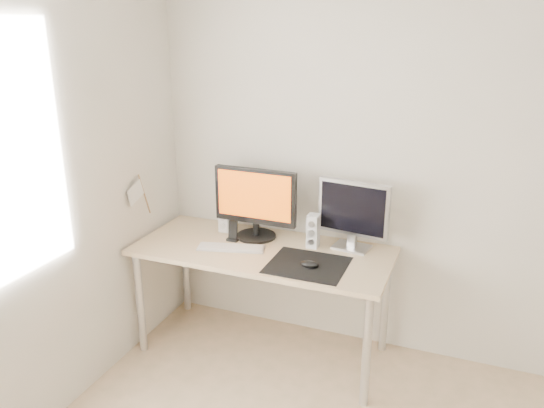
% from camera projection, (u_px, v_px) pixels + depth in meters
% --- Properties ---
extents(wall_back, '(3.50, 0.00, 3.50)m').
position_uv_depth(wall_back, '(430.00, 168.00, 3.14)').
color(wall_back, white).
rests_on(wall_back, ground).
extents(mousepad, '(0.45, 0.40, 0.00)m').
position_uv_depth(mousepad, '(308.00, 265.00, 3.08)').
color(mousepad, black).
rests_on(mousepad, desk).
extents(mouse, '(0.11, 0.06, 0.04)m').
position_uv_depth(mouse, '(309.00, 264.00, 3.04)').
color(mouse, black).
rests_on(mouse, mousepad).
extents(desk, '(1.60, 0.70, 0.73)m').
position_uv_depth(desk, '(262.00, 260.00, 3.33)').
color(desk, '#D1B587').
rests_on(desk, ground).
extents(main_monitor, '(0.55, 0.26, 0.47)m').
position_uv_depth(main_monitor, '(255.00, 201.00, 3.40)').
color(main_monitor, black).
rests_on(main_monitor, desk).
extents(second_monitor, '(0.45, 0.19, 0.43)m').
position_uv_depth(second_monitor, '(353.00, 212.00, 3.24)').
color(second_monitor, silver).
rests_on(second_monitor, desk).
extents(speaker_left, '(0.07, 0.08, 0.22)m').
position_uv_depth(speaker_left, '(225.00, 216.00, 3.56)').
color(speaker_left, silver).
rests_on(speaker_left, desk).
extents(speaker_right, '(0.07, 0.08, 0.22)m').
position_uv_depth(speaker_right, '(313.00, 231.00, 3.30)').
color(speaker_right, white).
rests_on(speaker_right, desk).
extents(keyboard, '(0.44, 0.22, 0.02)m').
position_uv_depth(keyboard, '(231.00, 248.00, 3.31)').
color(keyboard, silver).
rests_on(keyboard, desk).
extents(phone_dock, '(0.07, 0.06, 0.13)m').
position_uv_depth(phone_dock, '(233.00, 234.00, 3.42)').
color(phone_dock, black).
rests_on(phone_dock, desk).
extents(pennant, '(0.01, 0.23, 0.29)m').
position_uv_depth(pennant, '(138.00, 193.00, 3.35)').
color(pennant, '#A57F54').
rests_on(pennant, wall_left).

